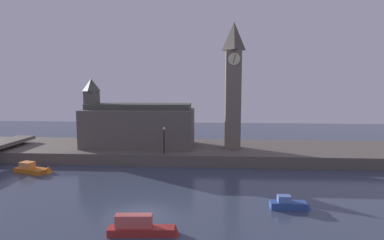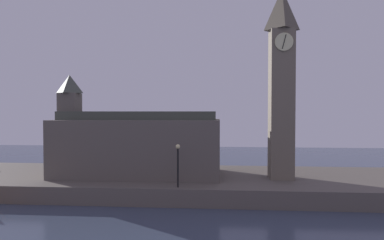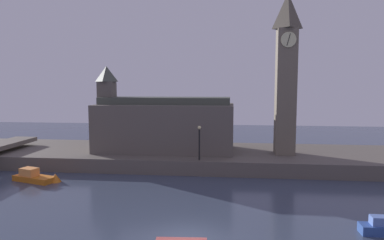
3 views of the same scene
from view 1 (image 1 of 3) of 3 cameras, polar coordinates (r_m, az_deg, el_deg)
name	(u,v)px [view 1 (image 1 of 3)]	position (r m, az deg, el deg)	size (l,w,h in m)	color
ground_plane	(143,213)	(26.49, -9.07, -16.66)	(120.00, 120.00, 0.00)	#384256
far_embankment	(174,151)	(45.10, -3.41, -5.78)	(70.00, 12.00, 1.50)	#5B544C
clock_tower	(233,84)	(42.82, 7.68, 6.64)	(2.31, 2.36, 17.36)	#6B6051
parliament_hall	(137,125)	(45.29, -10.22, -0.96)	(15.78, 6.86, 9.79)	#5B544C
streetlamp	(164,137)	(39.52, -5.24, -3.19)	(0.36, 0.36, 3.51)	black
boat_patrol_orange	(36,169)	(41.36, -27.07, -8.17)	(5.16, 2.69, 1.51)	orange
boat_tour_blue	(292,204)	(28.08, 18.06, -14.69)	(3.47, 1.04, 1.18)	#2D4C93
boat_dinghy_red	(145,228)	(22.82, -8.71, -19.24)	(5.17, 1.31, 1.73)	maroon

